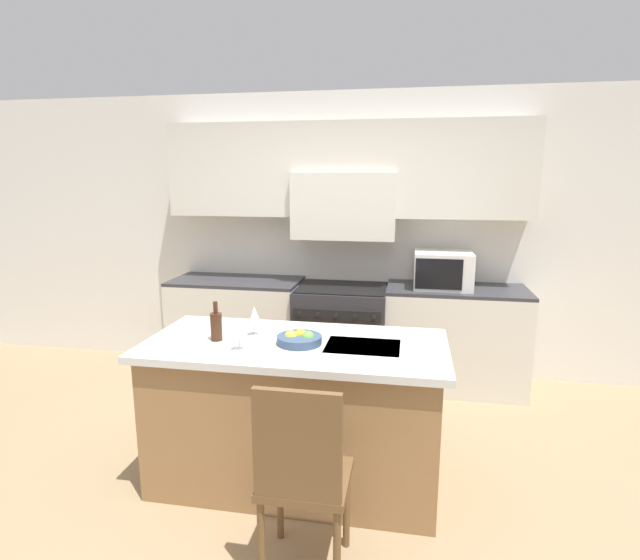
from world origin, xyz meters
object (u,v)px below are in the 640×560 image
wine_bottle (216,326)px  fruit_bowl (300,339)px  island_chair (302,472)px  wine_glass_far (254,316)px  wine_glass_near (239,329)px  microwave (443,270)px  range_stove (342,334)px

wine_bottle → fruit_bowl: (0.52, 0.03, -0.06)m
island_chair → wine_glass_far: bearing=119.5°
wine_bottle → fruit_bowl: bearing=3.3°
wine_glass_near → wine_glass_far: size_ratio=1.00×
island_chair → fruit_bowl: 0.88m
microwave → wine_glass_near: (-1.25, -1.86, -0.05)m
fruit_bowl → wine_bottle: bearing=-176.7°
microwave → island_chair: size_ratio=0.49×
fruit_bowl → range_stove: bearing=89.0°
microwave → wine_glass_far: microwave is taller
fruit_bowl → microwave: bearing=61.1°
microwave → wine_glass_far: bearing=-128.5°
range_stove → island_chair: (0.15, -2.44, 0.11)m
island_chair → range_stove: bearing=93.6°
range_stove → wine_glass_near: 1.96m
range_stove → microwave: bearing=1.2°
range_stove → fruit_bowl: fruit_bowl is taller
microwave → wine_glass_far: size_ratio=2.68×
microwave → wine_glass_far: (-1.25, -1.57, -0.05)m
wine_bottle → fruit_bowl: wine_bottle is taller
wine_bottle → wine_glass_near: bearing=-36.0°
fruit_bowl → wine_glass_far: bearing=160.4°
range_stove → microwave: 1.11m
microwave → wine_glass_near: size_ratio=2.68×
range_stove → wine_glass_far: bearing=-102.6°
island_chair → wine_glass_far: 1.12m
microwave → island_chair: microwave is taller
range_stove → wine_bottle: bearing=-107.8°
range_stove → fruit_bowl: 1.74m
wine_glass_near → fruit_bowl: size_ratio=0.69×
island_chair → wine_glass_near: size_ratio=5.42×
wine_glass_far → fruit_bowl: (0.32, -0.11, -0.10)m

